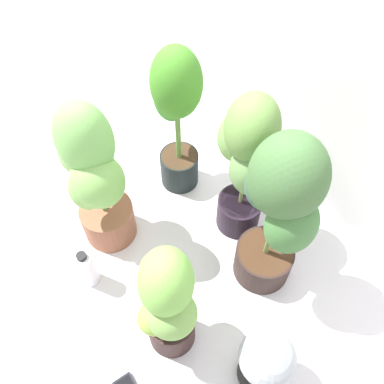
# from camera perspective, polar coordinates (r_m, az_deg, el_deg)

# --- Properties ---
(ground_plane) EXTENTS (8.00, 8.00, 0.00)m
(ground_plane) POSITION_cam_1_polar(r_m,az_deg,el_deg) (2.07, -4.57, -10.30)
(ground_plane) COLOR silver
(ground_plane) RESTS_ON ground
(mylar_back_wall) EXTENTS (3.20, 0.01, 2.00)m
(mylar_back_wall) POSITION_cam_1_polar(r_m,az_deg,el_deg) (1.72, 19.02, 21.46)
(mylar_back_wall) COLOR silver
(mylar_back_wall) RESTS_ON ground
(potted_plant_back_right) EXTENTS (0.39, 0.29, 0.90)m
(potted_plant_back_right) POSITION_cam_1_polar(r_m,az_deg,el_deg) (1.64, 11.44, -2.20)
(potted_plant_back_right) COLOR #2E1F1B
(potted_plant_back_right) RESTS_ON ground
(potted_plant_front_left) EXTENTS (0.45, 0.33, 0.85)m
(potted_plant_front_left) POSITION_cam_1_polar(r_m,az_deg,el_deg) (1.82, -12.82, 2.18)
(potted_plant_front_left) COLOR #91553B
(potted_plant_front_left) RESTS_ON ground
(potted_plant_back_center) EXTENTS (0.40, 0.33, 0.83)m
(potted_plant_back_center) POSITION_cam_1_polar(r_m,az_deg,el_deg) (1.80, 7.21, 4.36)
(potted_plant_back_center) COLOR black
(potted_plant_back_center) RESTS_ON ground
(potted_plant_front_right) EXTENTS (0.35, 0.29, 0.71)m
(potted_plant_front_right) POSITION_cam_1_polar(r_m,az_deg,el_deg) (1.58, -3.33, -14.21)
(potted_plant_front_right) COLOR #2F1D1B
(potted_plant_front_right) RESTS_ON ground
(potted_plant_back_left) EXTENTS (0.35, 0.29, 0.85)m
(potted_plant_back_left) POSITION_cam_1_polar(r_m,az_deg,el_deg) (1.98, -2.13, 10.84)
(potted_plant_back_left) COLOR black
(potted_plant_back_left) RESTS_ON ground
(floor_fan) EXTENTS (0.23, 0.23, 0.36)m
(floor_fan) POSITION_cam_1_polar(r_m,az_deg,el_deg) (1.72, 9.83, -20.92)
(floor_fan) COLOR #272424
(floor_fan) RESTS_ON ground
(nutrient_bottle) EXTENTS (0.08, 0.08, 0.25)m
(nutrient_bottle) POSITION_cam_1_polar(r_m,az_deg,el_deg) (2.00, -13.70, -9.78)
(nutrient_bottle) COLOR white
(nutrient_bottle) RESTS_ON ground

